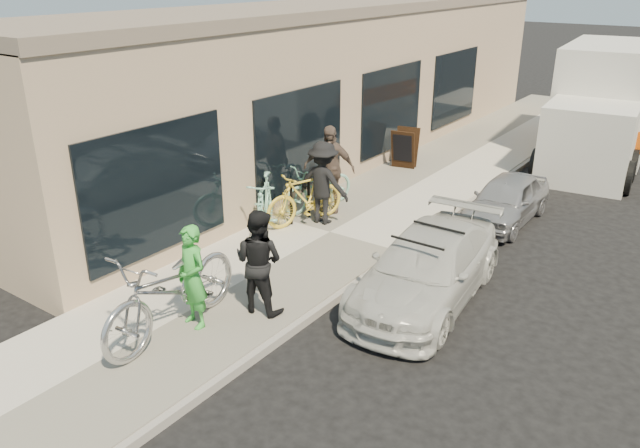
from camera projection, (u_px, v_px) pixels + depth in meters
The scene contains 17 objects.
ground at pixel (325, 336), 9.24m from camera, with size 120.00×120.00×0.00m, color black.
sidewalk at pixel (330, 235), 12.55m from camera, with size 3.00×34.00×0.15m, color #B7B1A5.
curb at pixel (397, 255), 11.72m from camera, with size 0.12×34.00×0.13m, color gray.
storefront at pixel (337, 82), 17.26m from camera, with size 3.60×20.00×4.22m.
bike_rack at pixel (300, 198), 12.89m from camera, with size 0.10×0.60×0.84m.
sandwich_board at pixel (405, 148), 16.38m from camera, with size 0.73×0.74×1.02m.
sedan_white at pixel (427, 268), 10.07m from camera, with size 1.95×4.06×1.18m.
sedan_silver at pixel (506, 200), 13.24m from camera, with size 1.17×2.92×0.99m, color #9B9BA1.
moving_truck at pixel (603, 110), 17.45m from camera, with size 3.00×6.55×3.12m.
tandem_bike at pixel (173, 289), 8.84m from camera, with size 0.92×2.63×1.38m, color #AEAEB0.
woman_rider at pixel (192, 277), 8.98m from camera, with size 0.57×0.38×1.57m, color green.
man_standing at pixel (259, 261), 9.38m from camera, with size 0.80×0.62×1.64m, color black.
cruiser_bike_a at pixel (265, 204), 12.36m from camera, with size 0.53×1.89×1.14m, color #8ACEB7.
cruiser_bike_b at pixel (319, 186), 13.56m from camera, with size 0.67×1.92×1.01m, color #8ACEB7.
cruiser_bike_c at pixel (305, 197), 12.77m from camera, with size 0.52×1.86×1.12m, color yellow.
bystander_a at pixel (323, 183), 12.68m from camera, with size 1.11×0.64×1.72m, color black.
bystander_b at pixel (329, 169), 13.28m from camera, with size 1.10×0.46×1.89m, color brown.
Camera 1 is at (4.54, -6.48, 5.06)m, focal length 35.00 mm.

